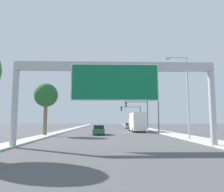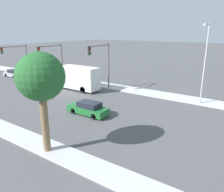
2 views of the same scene
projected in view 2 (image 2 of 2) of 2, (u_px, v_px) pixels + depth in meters
The scene contains 9 objects.
sidewalk_right at pixel (27, 72), 46.68m from camera, with size 3.00×120.00×0.15m.
car_mid_center at pixel (14, 74), 42.13m from camera, with size 1.71×4.25×1.45m.
car_near_center at pixel (88, 108), 23.44m from camera, with size 1.72×4.59×1.45m.
truck_box_primary at pixel (75, 78), 33.16m from camera, with size 2.31×8.73×3.56m.
traffic_light_near_intersection at pixel (103, 59), 31.61m from camera, with size 4.93×0.32×6.95m.
traffic_light_mid_block at pixel (55, 57), 36.89m from camera, with size 5.26×0.32×6.53m.
traffic_light_far_intersection at pixel (18, 55), 42.16m from camera, with size 5.59×0.32×6.03m.
palm_tree_background at pixel (41, 78), 14.77m from camera, with size 3.36×3.36×7.43m.
street_lamp_right at pixel (205, 59), 25.08m from camera, with size 2.62×0.28×9.53m.
Camera 2 is at (-18.60, 19.12, 8.78)m, focal length 35.00 mm.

